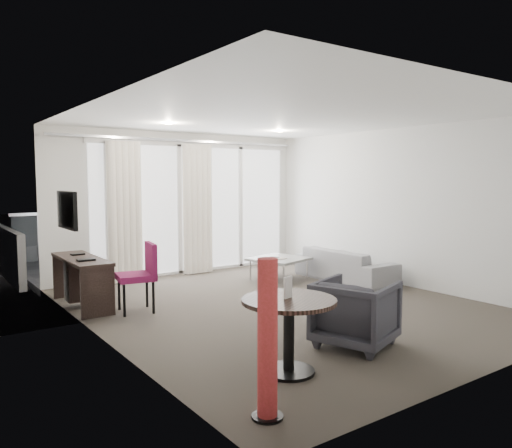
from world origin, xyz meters
TOP-DOWN VIEW (x-y plane):
  - floor at (0.00, 0.00)m, footprint 5.00×6.00m
  - ceiling at (0.00, 0.00)m, footprint 5.00×6.00m
  - wall_left at (-2.50, 0.00)m, footprint 0.00×6.00m
  - wall_right at (2.50, 0.00)m, footprint 0.00×6.00m
  - wall_front at (0.00, -3.00)m, footprint 5.00×0.00m
  - window_panel at (0.30, 2.98)m, footprint 4.00×0.02m
  - window_frame at (0.30, 2.97)m, footprint 4.10×0.06m
  - curtain_left at (-1.15, 2.82)m, footprint 0.60×0.20m
  - curtain_right at (0.25, 2.82)m, footprint 0.60×0.20m
  - curtain_track at (0.00, 2.82)m, footprint 4.80×0.04m
  - downlight_a at (-0.90, 1.60)m, footprint 0.12×0.12m
  - downlight_b at (1.20, 1.60)m, footprint 0.12×0.12m
  - desk at (-2.25, 1.59)m, footprint 0.45×1.45m
  - tv at (-2.46, 1.45)m, footprint 0.05×0.80m
  - desk_chair at (-1.75, 0.88)m, footprint 0.58×0.55m
  - round_table at (-1.43, -1.92)m, footprint 1.03×1.03m
  - menu_card at (-1.43, -1.90)m, footprint 0.11×0.05m
  - red_lamp at (-2.10, -2.50)m, footprint 0.27×0.27m
  - tub_armchair at (-0.39, -1.75)m, footprint 0.98×0.97m
  - coffee_table at (1.09, 1.44)m, footprint 1.06×1.06m
  - remote at (1.02, 1.46)m, footprint 0.11×0.18m
  - magazine at (1.01, 1.39)m, footprint 0.25×0.30m
  - sofa at (2.03, 0.76)m, footprint 0.73×1.87m
  - terrace_slab at (0.30, 4.50)m, footprint 5.60×3.00m
  - rattan_chair_a at (1.34, 4.34)m, footprint 0.73×0.73m
  - rattan_chair_b at (1.85, 4.34)m, footprint 0.72×0.72m
  - rattan_table at (1.41, 4.14)m, footprint 0.52×0.52m
  - balustrade at (0.30, 5.95)m, footprint 5.50×0.06m

SIDE VIEW (x-z plane):
  - terrace_slab at x=0.30m, z-range -0.12..0.00m
  - floor at x=0.00m, z-range 0.00..0.00m
  - coffee_table at x=1.09m, z-range 0.00..0.39m
  - rattan_table at x=1.41m, z-range 0.00..0.45m
  - sofa at x=2.03m, z-range 0.00..0.54m
  - desk at x=-2.25m, z-range 0.00..0.68m
  - round_table at x=-1.43m, z-range 0.00..0.69m
  - tub_armchair at x=-0.39m, z-range 0.00..0.71m
  - remote at x=1.02m, z-range 0.35..0.37m
  - magazine at x=1.01m, z-range 0.35..0.37m
  - rattan_chair_a at x=1.34m, z-range 0.00..0.81m
  - rattan_chair_b at x=1.85m, z-range 0.00..0.88m
  - desk_chair at x=-1.75m, z-range 0.00..0.92m
  - balustrade at x=0.30m, z-range -0.02..1.02m
  - red_lamp at x=-2.10m, z-range 0.00..1.19m
  - menu_card at x=-1.43m, z-range 0.62..0.82m
  - window_panel at x=0.30m, z-range 0.01..2.39m
  - curtain_left at x=-1.15m, z-range 0.01..2.39m
  - curtain_right at x=0.25m, z-range 0.01..2.39m
  - window_frame at x=0.30m, z-range -0.02..2.42m
  - wall_left at x=-2.50m, z-range 0.00..2.60m
  - wall_right at x=2.50m, z-range 0.00..2.60m
  - wall_front at x=0.00m, z-range 0.00..2.60m
  - tv at x=-2.46m, z-range 1.10..1.60m
  - curtain_track at x=0.00m, z-range 2.43..2.47m
  - downlight_a at x=-0.90m, z-range 2.58..2.60m
  - downlight_b at x=1.20m, z-range 2.58..2.60m
  - ceiling at x=0.00m, z-range 2.60..2.60m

